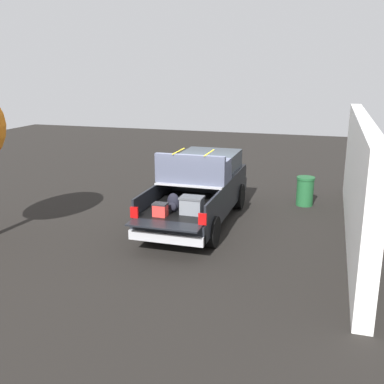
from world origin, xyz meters
The scene contains 4 objects.
ground_plane centered at (0.00, 0.00, 0.00)m, with size 40.00×40.00×0.00m, color black.
pickup_truck centered at (0.37, 0.00, 0.98)m, with size 6.05×2.06×2.23m.
building_facade centered at (0.08, -4.42, 1.63)m, with size 10.03×0.36×3.25m, color white.
trash_can centered at (2.76, -2.96, 0.50)m, with size 0.60×0.60×0.98m.
Camera 1 is at (-12.43, -3.62, 4.47)m, focal length 42.41 mm.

